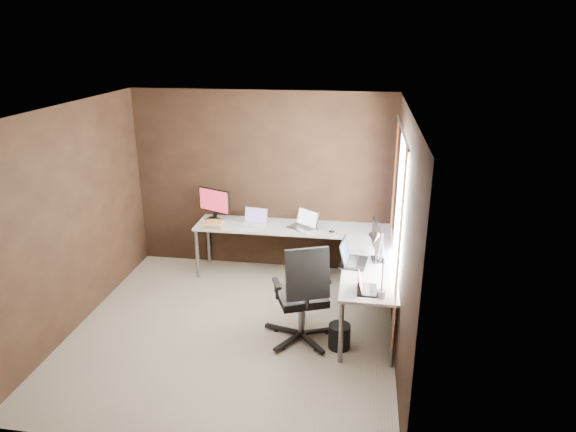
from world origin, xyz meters
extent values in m
cube|color=#9F917C|center=(0.00, 0.00, 0.00)|extent=(3.60, 3.60, 0.00)
cube|color=white|center=(0.00, 0.00, 2.50)|extent=(3.60, 3.60, 0.00)
cube|color=black|center=(0.00, 1.80, 1.25)|extent=(3.60, 0.00, 2.50)
cube|color=black|center=(0.00, -1.80, 1.25)|extent=(3.60, 0.00, 2.50)
cube|color=black|center=(-1.80, 0.00, 1.25)|extent=(0.00, 3.60, 2.50)
cube|color=black|center=(1.80, 0.00, 1.25)|extent=(0.00, 3.60, 2.50)
cube|color=white|center=(1.79, 0.35, 1.45)|extent=(0.00, 1.00, 1.30)
cube|color=orange|center=(1.75, -0.38, 1.25)|extent=(0.01, 0.35, 2.00)
cube|color=orange|center=(1.75, 1.07, 1.25)|extent=(0.01, 0.35, 2.00)
cylinder|color=slate|center=(1.75, 0.35, 2.28)|extent=(0.02, 1.90, 0.02)
cube|color=white|center=(0.48, 1.50, 0.71)|extent=(2.65, 0.60, 0.03)
cube|color=white|center=(1.50, 0.38, 0.71)|extent=(0.60, 1.65, 0.03)
cylinder|color=slate|center=(-0.81, 1.24, 0.35)|extent=(0.05, 0.05, 0.70)
cylinder|color=slate|center=(-0.81, 1.76, 0.35)|extent=(0.05, 0.05, 0.70)
cylinder|color=slate|center=(1.24, -0.41, 0.35)|extent=(0.05, 0.05, 0.70)
cylinder|color=slate|center=(1.76, -0.41, 0.35)|extent=(0.05, 0.05, 0.70)
cylinder|color=slate|center=(1.76, 1.76, 0.35)|extent=(0.05, 0.05, 0.70)
cube|color=white|center=(1.43, 1.15, 0.30)|extent=(0.42, 0.50, 0.60)
cube|color=black|center=(-0.65, 1.58, 0.74)|extent=(0.27, 0.22, 0.01)
cube|color=black|center=(-0.64, 1.60, 0.80)|extent=(0.06, 0.05, 0.10)
cube|color=black|center=(-0.64, 1.60, 1.01)|extent=(0.48, 0.23, 0.33)
cube|color=red|center=(-0.65, 1.59, 1.01)|extent=(0.45, 0.20, 0.30)
cube|color=black|center=(1.59, 0.57, 0.74)|extent=(0.16, 0.22, 0.01)
cube|color=black|center=(1.57, 0.57, 0.79)|extent=(0.04, 0.05, 0.09)
cube|color=black|center=(1.57, 0.57, 1.00)|extent=(0.11, 0.53, 0.33)
cube|color=#0F28C2|center=(1.59, 0.57, 1.00)|extent=(0.09, 0.50, 0.30)
cube|color=white|center=(-0.05, 1.46, 0.74)|extent=(0.35, 0.27, 0.02)
cube|color=white|center=(-0.04, 1.55, 0.85)|extent=(0.33, 0.11, 0.20)
cube|color=#7C65AA|center=(-0.04, 1.54, 0.85)|extent=(0.29, 0.09, 0.17)
cube|color=silver|center=(0.61, 1.43, 0.74)|extent=(0.45, 0.43, 0.02)
cube|color=silver|center=(0.67, 1.51, 0.86)|extent=(0.34, 0.27, 0.23)
cube|color=white|center=(0.67, 1.51, 0.86)|extent=(0.30, 0.24, 0.20)
cube|color=black|center=(1.33, 0.45, 0.74)|extent=(0.33, 0.44, 0.02)
cube|color=black|center=(1.22, 0.46, 0.87)|extent=(0.12, 0.41, 0.25)
cube|color=#19253C|center=(1.22, 0.46, 0.87)|extent=(0.10, 0.36, 0.22)
cube|color=black|center=(1.48, -0.20, 0.74)|extent=(0.20, 0.28, 0.02)
cube|color=black|center=(1.40, -0.20, 0.83)|extent=(0.06, 0.28, 0.18)
cube|color=#CB5570|center=(1.41, -0.20, 0.83)|extent=(0.04, 0.25, 0.15)
cube|color=olive|center=(-0.58, 1.32, 0.74)|extent=(0.27, 0.22, 0.03)
cube|color=#B48337|center=(-0.58, 1.32, 0.77)|extent=(0.24, 0.19, 0.02)
cube|color=white|center=(-0.58, 1.32, 0.79)|extent=(0.25, 0.21, 0.02)
cube|color=#B48337|center=(-0.58, 1.32, 0.80)|extent=(0.24, 0.20, 0.02)
ellipsoid|color=black|center=(-0.58, 1.30, 0.75)|extent=(0.09, 0.08, 0.03)
ellipsoid|color=black|center=(1.01, 1.35, 0.75)|extent=(0.08, 0.06, 0.03)
cylinder|color=slate|center=(1.62, -0.30, 0.76)|extent=(0.09, 0.09, 0.07)
cylinder|color=slate|center=(1.62, -0.30, 0.97)|extent=(0.02, 0.02, 0.36)
cylinder|color=slate|center=(1.57, -0.27, 1.22)|extent=(0.02, 0.19, 0.26)
cone|color=slate|center=(1.52, -0.20, 1.31)|extent=(0.11, 0.14, 0.15)
cylinder|color=slate|center=(0.78, -0.01, 0.27)|extent=(0.07, 0.07, 0.41)
cube|color=black|center=(0.78, -0.01, 0.51)|extent=(0.65, 0.65, 0.09)
cube|color=black|center=(0.87, -0.23, 0.89)|extent=(0.47, 0.29, 0.55)
cylinder|color=black|center=(1.22, -0.15, 0.14)|extent=(0.26, 0.26, 0.27)
camera|label=1|loc=(1.38, -4.92, 3.23)|focal=32.00mm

